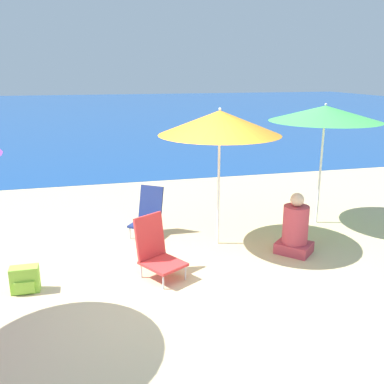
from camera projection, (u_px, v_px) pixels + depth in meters
name	position (u px, v px, depth m)	size (l,w,h in m)	color
ground_plane	(176.00, 295.00, 5.19)	(60.00, 60.00, 0.00)	#D1BA89
sea_water	(97.00, 110.00, 29.00)	(60.00, 40.00, 0.01)	#19478C
beach_umbrella_green	(325.00, 114.00, 7.12)	(1.87, 1.87, 2.10)	white
beach_umbrella_orange	(220.00, 123.00, 6.21)	(1.81, 1.81, 2.11)	white
beach_chair_red	(156.00, 250.00, 5.59)	(0.68, 0.72, 0.81)	silver
beach_chair_navy	(148.00, 213.00, 7.03)	(0.65, 0.68, 0.79)	silver
person_seated_near	(295.00, 229.00, 6.28)	(0.63, 0.63, 0.92)	#BF3F4C
backpack_lime	(25.00, 280.00, 5.22)	(0.34, 0.20, 0.33)	#8ECC3D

